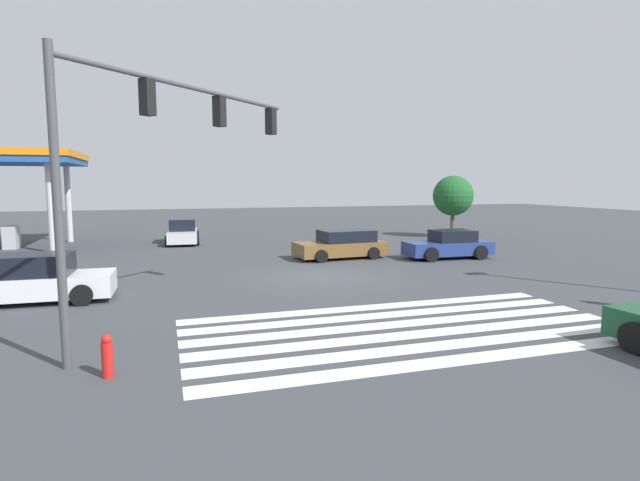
# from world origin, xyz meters

# --- Properties ---
(ground_plane) EXTENTS (110.85, 110.85, 0.00)m
(ground_plane) POSITION_xyz_m (0.00, 0.00, 0.00)
(ground_plane) COLOR #3D3F44
(crosswalk_markings) EXTENTS (11.44, 5.35, 0.01)m
(crosswalk_markings) POSITION_xyz_m (0.00, -7.57, 0.00)
(crosswalk_markings) COLOR silver
(crosswalk_markings) RESTS_ON ground_plane
(traffic_signal_mast) EXTENTS (5.88, 5.88, 6.48)m
(traffic_signal_mast) POSITION_xyz_m (-5.89, -5.89, 4.88)
(traffic_signal_mast) COLOR #47474C
(traffic_signal_mast) RESTS_ON ground_plane
(car_0) EXTENTS (4.60, 2.43, 1.41)m
(car_0) POSITION_xyz_m (2.55, 4.46, 0.68)
(car_0) COLOR brown
(car_0) RESTS_ON ground_plane
(car_1) EXTENTS (2.17, 4.29, 1.53)m
(car_1) POSITION_xyz_m (-4.82, 13.16, 0.71)
(car_1) COLOR silver
(car_1) RESTS_ON ground_plane
(car_2) EXTENTS (4.42, 2.10, 1.54)m
(car_2) POSITION_xyz_m (-9.82, -1.39, 0.72)
(car_2) COLOR silver
(car_2) RESTS_ON ground_plane
(car_4) EXTENTS (4.39, 2.02, 1.42)m
(car_4) POSITION_xyz_m (7.64, 2.78, 0.66)
(car_4) COLOR navy
(car_4) RESTS_ON ground_plane
(gas_station_canopy) EXTENTS (7.68, 7.68, 5.52)m
(gas_station_canopy) POSITION_xyz_m (-14.30, 13.55, 4.91)
(gas_station_canopy) COLOR #23519E
(gas_station_canopy) RESTS_ON ground_plane
(tree_corner_a) EXTENTS (2.74, 2.74, 4.25)m
(tree_corner_a) POSITION_xyz_m (13.05, 11.06, 2.87)
(tree_corner_a) COLOR brown
(tree_corner_a) RESTS_ON ground_plane
(fire_hydrant) EXTENTS (0.22, 0.22, 0.86)m
(fire_hydrant) POSITION_xyz_m (-7.08, -8.70, 0.43)
(fire_hydrant) COLOR red
(fire_hydrant) RESTS_ON ground_plane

